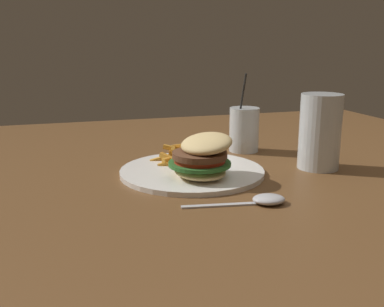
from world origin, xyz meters
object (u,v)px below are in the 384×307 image
(meal_plate_near, at_px, (196,164))
(beer_glass, at_px, (320,133))
(juice_glass, at_px, (244,132))
(spoon, at_px, (264,200))

(meal_plate_near, xyz_separation_m, beer_glass, (0.01, 0.27, 0.05))
(meal_plate_near, xyz_separation_m, juice_glass, (-0.18, 0.18, 0.02))
(juice_glass, xyz_separation_m, spoon, (0.36, -0.12, -0.04))
(spoon, bearing_deg, beer_glass, 47.65)
(spoon, bearing_deg, juice_glass, 80.73)
(juice_glass, height_order, spoon, juice_glass)
(meal_plate_near, distance_m, juice_glass, 0.25)
(beer_glass, relative_size, spoon, 0.89)
(beer_glass, height_order, juice_glass, juice_glass)
(meal_plate_near, bearing_deg, spoon, 19.51)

